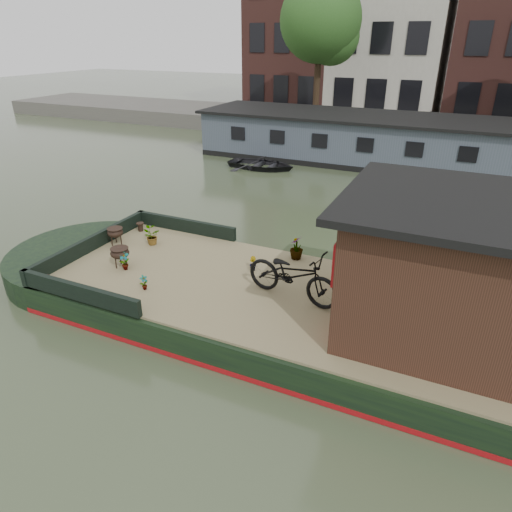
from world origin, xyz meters
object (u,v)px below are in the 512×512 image
at_px(bicycle, 293,275).
at_px(potted_plant_a, 124,261).
at_px(cabin, 460,270).
at_px(dinghy, 262,161).
at_px(brazier_front, 120,257).
at_px(brazier_rear, 116,236).

height_order(bicycle, potted_plant_a, bicycle).
bearing_deg(cabin, dinghy, 128.00).
bearing_deg(dinghy, bicycle, -153.15).
distance_m(brazier_front, brazier_rear, 1.28).
height_order(cabin, brazier_rear, cabin).
xyz_separation_m(bicycle, brazier_front, (-3.99, -0.33, -0.29)).
bearing_deg(brazier_front, bicycle, 4.73).
bearing_deg(dinghy, cabin, -142.17).
height_order(potted_plant_a, brazier_front, brazier_front).
height_order(potted_plant_a, brazier_rear, potted_plant_a).
relative_size(cabin, brazier_rear, 9.21).
height_order(cabin, bicycle, cabin).
bearing_deg(dinghy, brazier_front, -172.22).
xyz_separation_m(cabin, potted_plant_a, (-6.70, -0.51, -1.01)).
bearing_deg(potted_plant_a, cabin, 4.35).
height_order(cabin, brazier_front, cabin).
height_order(brazier_rear, dinghy, brazier_rear).
bearing_deg(potted_plant_a, dinghy, 98.80).
height_order(bicycle, dinghy, bicycle).
distance_m(potted_plant_a, brazier_rear, 1.48).
bearing_deg(bicycle, brazier_rear, 92.33).
bearing_deg(cabin, brazier_rear, 176.34).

